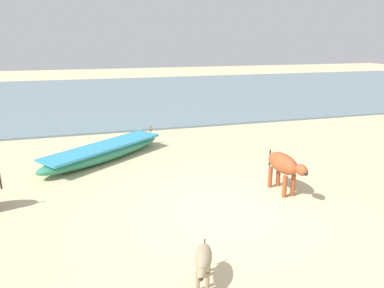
{
  "coord_description": "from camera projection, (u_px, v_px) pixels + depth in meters",
  "views": [
    {
      "loc": [
        -2.65,
        -6.39,
        3.58
      ],
      "look_at": [
        0.11,
        3.18,
        0.6
      ],
      "focal_mm": 32.77,
      "sensor_mm": 36.0,
      "label": 1
    }
  ],
  "objects": [
    {
      "name": "fishing_boat_3",
      "position": [
        104.0,
        152.0,
        10.79
      ],
      "size": [
        4.18,
        3.49,
        0.67
      ],
      "rotation": [
        0.0,
        0.0,
        0.65
      ],
      "color": "#338C66",
      "rests_on": "ground"
    },
    {
      "name": "cow_second_adult_rust",
      "position": [
        284.0,
        165.0,
        8.37
      ],
      "size": [
        0.5,
        1.49,
        0.97
      ],
      "rotation": [
        0.0,
        0.0,
        4.78
      ],
      "color": "#9E4C28",
      "rests_on": "ground"
    },
    {
      "name": "calf_near_dun",
      "position": [
        203.0,
        260.0,
        5.22
      ],
      "size": [
        0.5,
        0.88,
        0.59
      ],
      "rotation": [
        0.0,
        0.0,
        4.34
      ],
      "color": "tan",
      "rests_on": "ground"
    },
    {
      "name": "sea_water",
      "position": [
        132.0,
        94.0,
        23.6
      ],
      "size": [
        60.0,
        20.0,
        0.08
      ],
      "primitive_type": "cube",
      "color": "slate",
      "rests_on": "ground"
    },
    {
      "name": "ground",
      "position": [
        228.0,
        211.0,
        7.61
      ],
      "size": [
        80.0,
        80.0,
        0.0
      ],
      "primitive_type": "plane",
      "color": "beige"
    }
  ]
}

